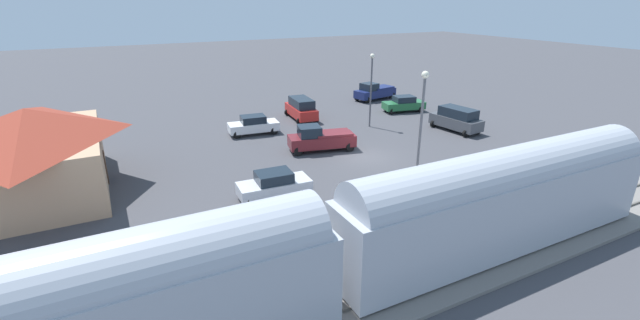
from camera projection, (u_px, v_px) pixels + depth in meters
name	position (u px, v px, depth m)	size (l,w,h in m)	color
ground_plane	(365.00, 157.00, 33.51)	(200.00, 200.00, 0.00)	#424247
railway_track	(513.00, 240.00, 21.86)	(4.80, 70.00, 0.30)	slate
platform	(456.00, 207.00, 25.16)	(3.20, 46.00, 0.30)	#A8A399
passenger_train	(333.00, 245.00, 16.33)	(2.93, 36.41, 4.98)	#ADB2BC
station_building	(33.00, 150.00, 26.38)	(12.17, 8.31, 5.55)	tan
pedestrian_on_platform	(527.00, 170.00, 27.59)	(0.36, 0.36, 1.71)	#333338
sedan_white	(253.00, 125.00, 38.81)	(2.33, 4.68, 1.74)	white
suv_charcoal	(456.00, 119.00, 39.74)	(5.10, 2.83, 2.22)	#47494F
pickup_maroon	(320.00, 138.00, 34.59)	(3.12, 5.70, 2.14)	maroon
suv_red	(301.00, 108.00, 43.51)	(5.05, 2.73, 2.22)	red
sedan_green	(404.00, 104.00, 46.54)	(2.72, 4.78, 1.74)	#236638
sedan_silver	(274.00, 185.00, 26.38)	(2.09, 4.60, 1.74)	silver
pickup_navy	(375.00, 91.00, 51.99)	(2.88, 5.66, 2.14)	navy
light_pole_near_platform	(421.00, 120.00, 25.42)	(0.44, 0.44, 7.83)	#515156
light_pole_lot_center	(371.00, 81.00, 39.80)	(0.44, 0.44, 6.98)	#515156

